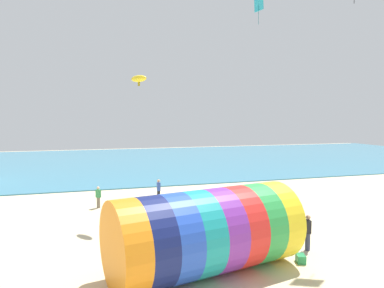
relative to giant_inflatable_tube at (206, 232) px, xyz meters
name	(u,v)px	position (x,y,z in m)	size (l,w,h in m)	color
ground_plane	(194,276)	(-0.56, -0.16, -1.74)	(120.00, 120.00, 0.00)	beige
sea	(120,161)	(-0.56, 37.97, -1.69)	(120.00, 40.00, 0.10)	teal
giant_inflatable_tube	(206,232)	(0.00, 0.00, 0.00)	(8.46, 5.07, 3.48)	orange
kite_handler	(308,232)	(5.52, 0.91, -0.84)	(0.32, 0.41, 1.75)	#383D56
kite_yellow_parafoil	(139,79)	(-1.56, 8.51, 7.13)	(1.22, 1.42, 0.72)	yellow
kite_cyan_diamond	(259,1)	(9.54, 14.23, 14.68)	(0.39, 1.15, 2.82)	#2DB2C6
bystander_near_water	(98,197)	(-4.09, 11.95, -0.96)	(0.39, 0.42, 1.55)	#726651
bystander_mid_beach	(159,190)	(0.41, 12.59, -0.86)	(0.24, 0.37, 1.72)	black
cooler_box	(301,259)	(4.36, -0.25, -1.56)	(0.52, 0.36, 0.36)	#268C4C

